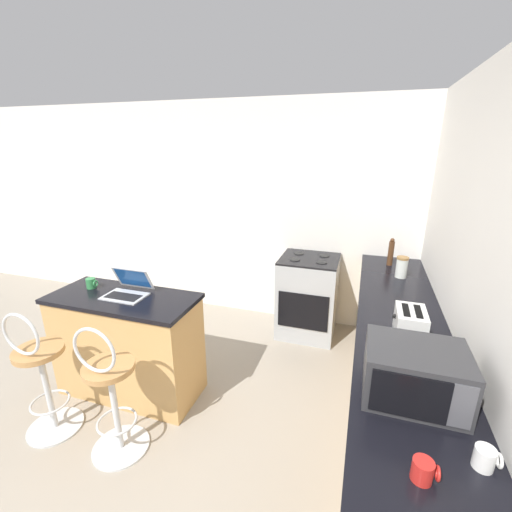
{
  "coord_description": "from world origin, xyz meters",
  "views": [
    {
      "loc": [
        1.42,
        -1.23,
        2.11
      ],
      "look_at": [
        0.4,
        1.93,
        1.02
      ],
      "focal_mm": 24.0,
      "sensor_mm": 36.0,
      "label": 1
    }
  ],
  "objects_px": {
    "microwave": "(415,374)",
    "mug_white": "(485,458)",
    "bar_stool_near": "(42,376)",
    "storage_jar": "(402,267)",
    "mug_red": "(423,471)",
    "pepper_mill": "(391,252)",
    "bar_stool_far": "(111,393)",
    "stove_range": "(308,296)",
    "mug_green": "(91,283)",
    "toaster": "(410,323)",
    "laptop": "(128,288)"
  },
  "relations": [
    {
      "from": "mug_white",
      "to": "toaster",
      "type": "bearing_deg",
      "value": 101.12
    },
    {
      "from": "mug_white",
      "to": "mug_red",
      "type": "xyz_separation_m",
      "value": [
        -0.23,
        -0.13,
        -0.0
      ]
    },
    {
      "from": "laptop",
      "to": "microwave",
      "type": "xyz_separation_m",
      "value": [
        2.11,
        -0.59,
        0.08
      ]
    },
    {
      "from": "microwave",
      "to": "pepper_mill",
      "type": "distance_m",
      "value": 2.03
    },
    {
      "from": "stove_range",
      "to": "bar_stool_near",
      "type": "bearing_deg",
      "value": -128.35
    },
    {
      "from": "laptop",
      "to": "pepper_mill",
      "type": "xyz_separation_m",
      "value": [
        2.1,
        1.44,
        0.08
      ]
    },
    {
      "from": "stove_range",
      "to": "bar_stool_far",
      "type": "bearing_deg",
      "value": -116.15
    },
    {
      "from": "bar_stool_near",
      "to": "laptop",
      "type": "distance_m",
      "value": 0.86
    },
    {
      "from": "mug_red",
      "to": "mug_green",
      "type": "xyz_separation_m",
      "value": [
        -2.5,
        1.07,
        0.0
      ]
    },
    {
      "from": "pepper_mill",
      "to": "bar_stool_far",
      "type": "bearing_deg",
      "value": -131.31
    },
    {
      "from": "pepper_mill",
      "to": "stove_range",
      "type": "bearing_deg",
      "value": -177.71
    },
    {
      "from": "mug_red",
      "to": "microwave",
      "type": "bearing_deg",
      "value": 89.23
    },
    {
      "from": "bar_stool_near",
      "to": "toaster",
      "type": "relative_size",
      "value": 3.84
    },
    {
      "from": "toaster",
      "to": "pepper_mill",
      "type": "bearing_deg",
      "value": 92.25
    },
    {
      "from": "bar_stool_near",
      "to": "microwave",
      "type": "height_order",
      "value": "microwave"
    },
    {
      "from": "pepper_mill",
      "to": "bar_stool_near",
      "type": "bearing_deg",
      "value": -139.58
    },
    {
      "from": "laptop",
      "to": "storage_jar",
      "type": "height_order",
      "value": "laptop"
    },
    {
      "from": "mug_white",
      "to": "mug_red",
      "type": "distance_m",
      "value": 0.27
    },
    {
      "from": "pepper_mill",
      "to": "mug_white",
      "type": "bearing_deg",
      "value": -84.18
    },
    {
      "from": "toaster",
      "to": "pepper_mill",
      "type": "xyz_separation_m",
      "value": [
        -0.06,
        1.42,
        0.05
      ]
    },
    {
      "from": "stove_range",
      "to": "pepper_mill",
      "type": "xyz_separation_m",
      "value": [
        0.82,
        0.03,
        0.6
      ]
    },
    {
      "from": "stove_range",
      "to": "storage_jar",
      "type": "bearing_deg",
      "value": -18.07
    },
    {
      "from": "stove_range",
      "to": "mug_green",
      "type": "xyz_separation_m",
      "value": [
        -1.67,
        -1.4,
        0.5
      ]
    },
    {
      "from": "bar_stool_near",
      "to": "mug_green",
      "type": "height_order",
      "value": "bar_stool_near"
    },
    {
      "from": "laptop",
      "to": "bar_stool_near",
      "type": "bearing_deg",
      "value": -117.7
    },
    {
      "from": "bar_stool_near",
      "to": "storage_jar",
      "type": "distance_m",
      "value": 3.11
    },
    {
      "from": "bar_stool_near",
      "to": "pepper_mill",
      "type": "distance_m",
      "value": 3.25
    },
    {
      "from": "mug_red",
      "to": "pepper_mill",
      "type": "relative_size",
      "value": 0.33
    },
    {
      "from": "bar_stool_near",
      "to": "stove_range",
      "type": "relative_size",
      "value": 1.13
    },
    {
      "from": "bar_stool_near",
      "to": "bar_stool_far",
      "type": "height_order",
      "value": "same"
    },
    {
      "from": "mug_white",
      "to": "mug_red",
      "type": "bearing_deg",
      "value": -150.88
    },
    {
      "from": "bar_stool_near",
      "to": "mug_red",
      "type": "relative_size",
      "value": 10.86
    },
    {
      "from": "stove_range",
      "to": "toaster",
      "type": "bearing_deg",
      "value": -57.8
    },
    {
      "from": "stove_range",
      "to": "storage_jar",
      "type": "distance_m",
      "value": 1.1
    },
    {
      "from": "bar_stool_far",
      "to": "stove_range",
      "type": "distance_m",
      "value": 2.27
    },
    {
      "from": "mug_white",
      "to": "mug_green",
      "type": "bearing_deg",
      "value": 161.06
    },
    {
      "from": "bar_stool_near",
      "to": "microwave",
      "type": "bearing_deg",
      "value": 1.01
    },
    {
      "from": "laptop",
      "to": "mug_white",
      "type": "xyz_separation_m",
      "value": [
        2.34,
        -0.93,
        -0.01
      ]
    },
    {
      "from": "toaster",
      "to": "mug_green",
      "type": "distance_m",
      "value": 2.55
    },
    {
      "from": "microwave",
      "to": "stove_range",
      "type": "bearing_deg",
      "value": 112.67
    },
    {
      "from": "storage_jar",
      "to": "toaster",
      "type": "bearing_deg",
      "value": -91.47
    },
    {
      "from": "bar_stool_near",
      "to": "microwave",
      "type": "xyz_separation_m",
      "value": [
        2.45,
        0.04,
        0.56
      ]
    },
    {
      "from": "toaster",
      "to": "storage_jar",
      "type": "height_order",
      "value": "storage_jar"
    },
    {
      "from": "microwave",
      "to": "mug_red",
      "type": "xyz_separation_m",
      "value": [
        -0.01,
        -0.47,
        -0.09
      ]
    },
    {
      "from": "mug_white",
      "to": "microwave",
      "type": "bearing_deg",
      "value": 124.06
    },
    {
      "from": "bar_stool_near",
      "to": "mug_white",
      "type": "bearing_deg",
      "value": -6.23
    },
    {
      "from": "stove_range",
      "to": "mug_white",
      "type": "height_order",
      "value": "mug_white"
    },
    {
      "from": "storage_jar",
      "to": "pepper_mill",
      "type": "xyz_separation_m",
      "value": [
        -0.08,
        0.33,
        0.04
      ]
    },
    {
      "from": "microwave",
      "to": "mug_white",
      "type": "bearing_deg",
      "value": -55.94
    },
    {
      "from": "bar_stool_far",
      "to": "toaster",
      "type": "distance_m",
      "value": 2.05
    }
  ]
}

